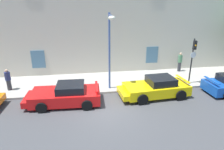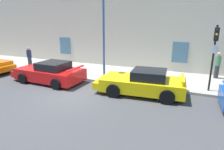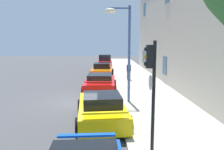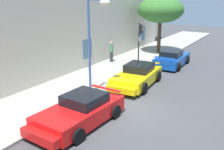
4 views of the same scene
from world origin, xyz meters
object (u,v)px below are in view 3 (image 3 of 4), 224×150
Objects in this scene: hatchback_parked at (105,63)px; traffic_light at (151,79)px; sportscar_red_lead at (102,71)px; pedestrian_admiring at (129,71)px; sportscar_yellow_flank at (100,83)px; sportscar_white_middle at (101,108)px; street_lamp at (122,36)px.

traffic_light is (21.83, 1.24, 1.68)m from hatchback_parked.
traffic_light reaches higher than sportscar_red_lead.
pedestrian_admiring is at bearing 176.38° from traffic_light.
pedestrian_admiring is at bearing 47.61° from sportscar_red_lead.
pedestrian_admiring is at bearing 148.32° from sportscar_yellow_flank.
sportscar_red_lead is 3.10× the size of pedestrian_admiring.
hatchback_parked is at bearing 177.12° from sportscar_red_lead.
sportscar_white_middle is 4.46m from street_lamp.
sportscar_yellow_flank is at bearing -178.70° from sportscar_white_middle.
sportscar_yellow_flank is 4.73m from pedestrian_admiring.
sportscar_yellow_flank is 2.99× the size of pedestrian_admiring.
hatchback_parked is (-18.38, 0.24, 0.22)m from sportscar_white_middle.
sportscar_yellow_flank is at bearing -0.66° from sportscar_red_lead.
sportscar_white_middle is 1.28× the size of hatchback_parked.
sportscar_white_middle is at bearing -13.11° from pedestrian_admiring.
street_lamp is (15.54, 0.86, 3.03)m from hatchback_parked.
sportscar_yellow_flank is 4.74m from street_lamp.
sportscar_yellow_flank is 0.88× the size of street_lamp.
sportscar_red_lead is 12.23m from sportscar_white_middle.
sportscar_red_lead reaches higher than sportscar_white_middle.
pedestrian_admiring is at bearing 14.09° from hatchback_parked.
hatchback_parked is at bearing 179.24° from sportscar_white_middle.
sportscar_red_lead is 1.41× the size of traffic_light.
sportscar_yellow_flank is at bearing -158.68° from street_lamp.
sportscar_white_middle is 0.90× the size of street_lamp.
street_lamp reaches higher than traffic_light.
pedestrian_admiring is (-10.04, 2.34, 0.32)m from sportscar_white_middle.
sportscar_yellow_flank is 12.36m from hatchback_parked.
traffic_light is at bearing 3.25° from hatchback_parked.
sportscar_red_lead is at bearing -172.89° from street_lamp.
pedestrian_admiring reaches higher than sportscar_red_lead.
street_lamp is at bearing 158.69° from sportscar_white_middle.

